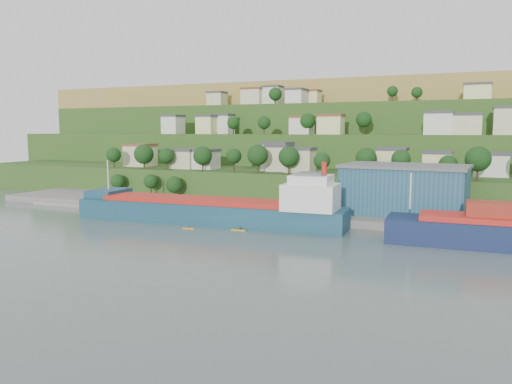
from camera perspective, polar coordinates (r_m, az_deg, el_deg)
The scene contains 10 objects.
ground at distance 117.96m, azimuth -3.77°, elevation -4.44°, with size 500.00×500.00×0.00m, color #4D5E5A.
quay at distance 136.73m, azimuth 9.21°, elevation -2.93°, with size 220.00×26.00×4.00m, color slate.
pebble_beach at distance 166.79m, azimuth -17.17°, elevation -1.36°, with size 40.00×18.00×2.40m, color slate.
hillside at distance 277.38m, azimuth 12.53°, elevation 2.03°, with size 360.00×210.83×96.00m.
cargo_ship_near at distance 126.93m, azimuth -4.64°, elevation -2.29°, with size 71.88×15.34×18.33m.
warehouse at distance 134.21m, azimuth 16.62°, elevation 0.32°, with size 32.21×21.04×12.80m.
caravan at distance 167.06m, azimuth -17.12°, elevation -0.45°, with size 5.94×2.48×2.77m, color white.
dinghy at distance 157.36m, azimuth -14.70°, elevation -1.16°, with size 4.44×1.67×0.89m, color silver.
kayak_orange at distance 121.12m, azimuth -7.73°, elevation -4.09°, with size 3.04×1.16×0.75m.
kayak_yellow at distance 117.91m, azimuth -1.98°, elevation -4.30°, with size 3.68×0.72×0.92m.
Camera 1 is at (53.51, -102.48, 23.42)m, focal length 35.00 mm.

